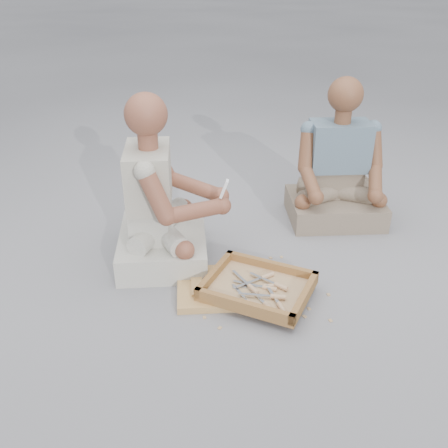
% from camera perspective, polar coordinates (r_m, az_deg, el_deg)
% --- Properties ---
extents(ground, '(60.00, 60.00, 0.00)m').
position_cam_1_polar(ground, '(2.49, 1.91, -8.08)').
color(ground, gray).
rests_on(ground, ground).
extents(carved_panel, '(0.61, 0.47, 0.04)m').
position_cam_1_polar(carved_panel, '(2.51, 0.92, -7.20)').
color(carved_panel, olive).
rests_on(carved_panel, ground).
extents(tool_tray, '(0.58, 0.52, 0.06)m').
position_cam_1_polar(tool_tray, '(2.44, 3.88, -7.25)').
color(tool_tray, brown).
rests_on(tool_tray, carved_panel).
extents(chisel_0, '(0.15, 0.18, 0.02)m').
position_cam_1_polar(chisel_0, '(2.42, 3.06, -7.19)').
color(chisel_0, silver).
rests_on(chisel_0, tool_tray).
extents(chisel_1, '(0.22, 0.02, 0.02)m').
position_cam_1_polar(chisel_1, '(2.36, 5.65, -8.22)').
color(chisel_1, silver).
rests_on(chisel_1, tool_tray).
extents(chisel_2, '(0.22, 0.06, 0.02)m').
position_cam_1_polar(chisel_2, '(2.43, 4.74, -7.23)').
color(chisel_2, silver).
rests_on(chisel_2, tool_tray).
extents(chisel_3, '(0.18, 0.16, 0.02)m').
position_cam_1_polar(chisel_3, '(2.49, 4.56, -6.06)').
color(chisel_3, silver).
rests_on(chisel_3, tool_tray).
extents(chisel_4, '(0.22, 0.07, 0.02)m').
position_cam_1_polar(chisel_4, '(2.44, 4.83, -7.09)').
color(chisel_4, silver).
rests_on(chisel_4, tool_tray).
extents(chisel_5, '(0.15, 0.18, 0.02)m').
position_cam_1_polar(chisel_5, '(2.32, 4.85, -9.19)').
color(chisel_5, silver).
rests_on(chisel_5, tool_tray).
extents(chisel_6, '(0.11, 0.21, 0.02)m').
position_cam_1_polar(chisel_6, '(2.31, 6.38, -9.19)').
color(chisel_6, silver).
rests_on(chisel_6, tool_tray).
extents(chisel_7, '(0.20, 0.13, 0.02)m').
position_cam_1_polar(chisel_7, '(2.44, 6.10, -6.91)').
color(chisel_7, silver).
rests_on(chisel_7, tool_tray).
extents(chisel_8, '(0.14, 0.19, 0.02)m').
position_cam_1_polar(chisel_8, '(2.33, 2.87, -8.98)').
color(chisel_8, silver).
rests_on(chisel_8, tool_tray).
extents(wood_chip_0, '(0.02, 0.02, 0.00)m').
position_cam_1_polar(wood_chip_0, '(2.38, 12.07, -10.74)').
color(wood_chip_0, tan).
rests_on(wood_chip_0, ground).
extents(wood_chip_1, '(0.02, 0.02, 0.00)m').
position_cam_1_polar(wood_chip_1, '(2.34, -2.25, -10.62)').
color(wood_chip_1, tan).
rests_on(wood_chip_1, ground).
extents(wood_chip_2, '(0.02, 0.02, 0.00)m').
position_cam_1_polar(wood_chip_2, '(2.78, 5.35, -3.87)').
color(wood_chip_2, tan).
rests_on(wood_chip_2, ground).
extents(wood_chip_3, '(0.02, 0.02, 0.00)m').
position_cam_1_polar(wood_chip_3, '(2.38, 9.18, -10.39)').
color(wood_chip_3, tan).
rests_on(wood_chip_3, ground).
extents(wood_chip_4, '(0.02, 0.02, 0.00)m').
position_cam_1_polar(wood_chip_4, '(2.62, 2.31, -5.84)').
color(wood_chip_4, tan).
rests_on(wood_chip_4, ground).
extents(wood_chip_5, '(0.02, 0.02, 0.00)m').
position_cam_1_polar(wood_chip_5, '(2.29, -0.49, -11.79)').
color(wood_chip_5, tan).
rests_on(wood_chip_5, ground).
extents(wood_chip_6, '(0.02, 0.02, 0.00)m').
position_cam_1_polar(wood_chip_6, '(2.72, 2.06, -4.52)').
color(wood_chip_6, tan).
rests_on(wood_chip_6, ground).
extents(wood_chip_7, '(0.02, 0.02, 0.00)m').
position_cam_1_polar(wood_chip_7, '(2.48, -2.44, -8.19)').
color(wood_chip_7, tan).
rests_on(wood_chip_7, ground).
extents(wood_chip_8, '(0.02, 0.02, 0.00)m').
position_cam_1_polar(wood_chip_8, '(2.43, 9.68, -9.51)').
color(wood_chip_8, tan).
rests_on(wood_chip_8, ground).
extents(wood_chip_9, '(0.02, 0.02, 0.00)m').
position_cam_1_polar(wood_chip_9, '(2.79, 6.59, -3.77)').
color(wood_chip_9, tan).
rests_on(wood_chip_9, ground).
extents(wood_chip_10, '(0.02, 0.02, 0.00)m').
position_cam_1_polar(wood_chip_10, '(2.79, 0.94, -3.55)').
color(wood_chip_10, tan).
rests_on(wood_chip_10, ground).
extents(wood_chip_11, '(0.02, 0.02, 0.00)m').
position_cam_1_polar(wood_chip_11, '(2.58, 1.98, -6.45)').
color(wood_chip_11, tan).
rests_on(wood_chip_11, ground).
extents(wood_chip_12, '(0.02, 0.02, 0.00)m').
position_cam_1_polar(wood_chip_12, '(2.72, 4.51, -4.60)').
color(wood_chip_12, tan).
rests_on(wood_chip_12, ground).
extents(wood_chip_13, '(0.02, 0.02, 0.00)m').
position_cam_1_polar(wood_chip_13, '(2.69, -2.32, -4.87)').
color(wood_chip_13, tan).
rests_on(wood_chip_13, ground).
extents(wood_chip_14, '(0.02, 0.02, 0.00)m').
position_cam_1_polar(wood_chip_14, '(2.53, 11.86, -7.91)').
color(wood_chip_14, tan).
rests_on(wood_chip_14, ground).
extents(craftsman, '(0.67, 0.67, 0.91)m').
position_cam_1_polar(craftsman, '(2.65, -7.36, 1.99)').
color(craftsman, beige).
rests_on(craftsman, ground).
extents(companion, '(0.64, 0.55, 0.88)m').
position_cam_1_polar(companion, '(3.14, 12.86, 5.50)').
color(companion, '#7C6959').
rests_on(companion, ground).
extents(mobile_phone, '(0.05, 0.04, 0.10)m').
position_cam_1_polar(mobile_phone, '(2.54, 0.01, 4.06)').
color(mobile_phone, white).
rests_on(mobile_phone, craftsman).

